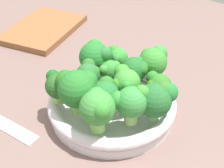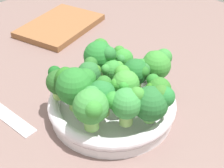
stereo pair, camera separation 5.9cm
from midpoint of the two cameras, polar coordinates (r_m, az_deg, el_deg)
name	(u,v)px [view 1 (the left image)]	position (r cm, az deg, el deg)	size (l,w,h in cm)	color
ground_plane	(112,126)	(62.63, -2.76, -7.31)	(130.00, 130.00, 2.50)	#785E59
bowl	(112,105)	(62.00, -2.73, -3.78)	(23.80, 23.80, 3.96)	white
broccoli_floret_0	(59,85)	(59.50, -11.96, -0.19)	(5.02, 5.10, 5.68)	#9DD364
broccoli_floret_1	(105,95)	(54.95, -4.33, -1.94)	(5.02, 5.02, 6.73)	#9FD066
broccoli_floret_2	(126,82)	(56.94, -0.59, 0.17)	(5.08, 5.20, 6.81)	#90C966
broccoli_floret_3	(131,102)	(53.08, 0.11, -3.20)	(5.92, 5.76, 6.90)	#95C263
broccoli_floret_4	(88,75)	(60.11, -6.90, 1.46)	(4.71, 4.52, 6.45)	#A0D974
broccoli_floret_5	(110,71)	(62.26, -3.10, 2.20)	(4.53, 4.05, 5.17)	#83C95E
broccoli_floret_6	(117,58)	(65.71, -1.75, 4.35)	(4.18, 4.57, 5.45)	#99D061
broccoli_floret_7	(96,57)	(63.79, -5.44, 4.63)	(6.45, 6.73, 7.56)	#9FD46F
broccoli_floret_8	(77,88)	(55.93, -9.07, -0.73)	(7.16, 7.62, 7.90)	#8CCE5C
broccoli_floret_9	(153,61)	(62.74, 4.44, 3.85)	(6.06, 5.48, 7.10)	#86BD68
broccoli_floret_10	(136,70)	(60.93, 1.35, 2.29)	(5.60, 5.16, 6.38)	#8EC45A
broccoli_floret_11	(158,98)	(54.51, 4.87, -2.49)	(6.74, 5.90, 6.61)	#82CF68
broccoli_floret_12	(98,108)	(51.76, -5.77, -4.18)	(5.98, 5.99, 7.40)	#8ACF64
broccoli_floret_13	(158,86)	(58.16, 5.07, -0.41)	(4.51, 4.91, 5.46)	#85CC64
cutting_board	(43,29)	(93.34, -13.52, 9.14)	(21.99, 15.43, 1.60)	brown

